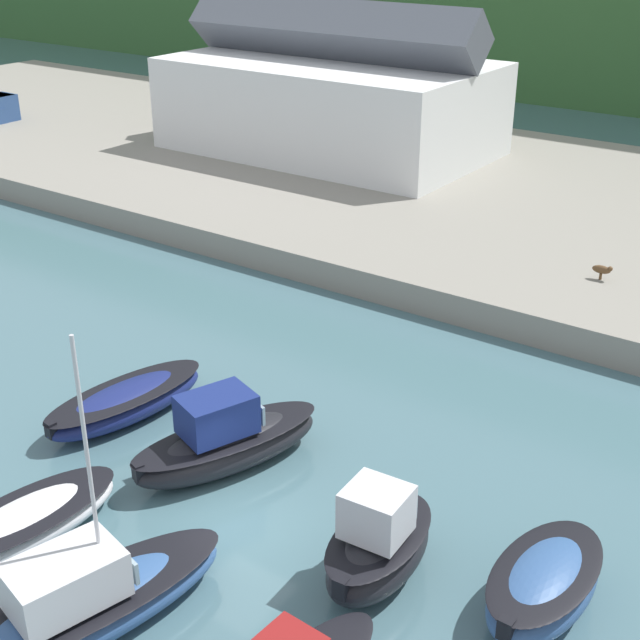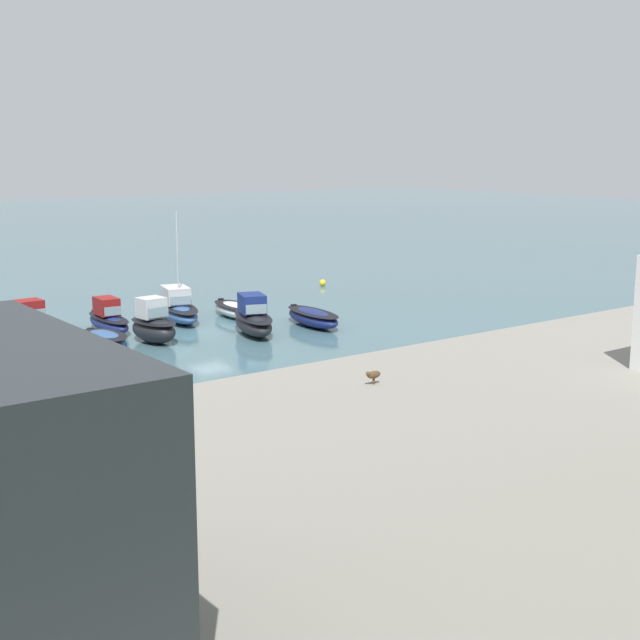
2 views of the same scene
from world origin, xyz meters
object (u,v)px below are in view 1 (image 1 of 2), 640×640
object	(u,v)px
moored_boat_2	(378,545)
moored_boat_6	(82,605)
moored_boat_0	(126,401)
moored_boat_3	(544,586)
moored_boat_1	(226,441)
moored_boat_5	(25,523)
dog_on_quay	(602,270)

from	to	relation	value
moored_boat_2	moored_boat_6	xyz separation A→B (m)	(-4.73, -5.75, -0.20)
moored_boat_0	moored_boat_2	world-z (taller)	moored_boat_2
moored_boat_2	moored_boat_3	bearing A→B (deg)	15.59
moored_boat_1	moored_boat_6	size ratio (longest dim) A/B	0.85
moored_boat_1	moored_boat_5	xyz separation A→B (m)	(-2.25, -5.87, -0.43)
moored_boat_0	moored_boat_1	xyz separation A→B (m)	(4.75, -0.29, 0.35)
moored_boat_0	moored_boat_5	world-z (taller)	moored_boat_0
moored_boat_5	dog_on_quay	distance (m)	25.58
moored_boat_3	moored_boat_5	bearing A→B (deg)	-154.37
moored_boat_5	dog_on_quay	bearing A→B (deg)	79.66
moored_boat_5	moored_boat_1	bearing A→B (deg)	75.69
moored_boat_3	moored_boat_5	size ratio (longest dim) A/B	0.77
moored_boat_3	moored_boat_6	distance (m)	11.24
moored_boat_0	moored_boat_1	distance (m)	4.77
moored_boat_6	moored_boat_2	bearing A→B (deg)	64.41
moored_boat_1	moored_boat_5	size ratio (longest dim) A/B	1.12
moored_boat_6	moored_boat_1	bearing A→B (deg)	117.78
moored_boat_3	moored_boat_6	size ratio (longest dim) A/B	0.58
moored_boat_5	moored_boat_0	bearing A→B (deg)	118.79
moored_boat_3	moored_boat_2	bearing A→B (deg)	-159.10
moored_boat_0	moored_boat_1	bearing A→B (deg)	4.34
moored_boat_1	moored_boat_6	bearing A→B (deg)	-56.26
moored_boat_0	moored_boat_5	distance (m)	6.65
moored_boat_0	moored_boat_3	xyz separation A→B (m)	(15.24, -0.47, 0.15)
moored_boat_3	dog_on_quay	world-z (taller)	dog_on_quay
moored_boat_0	moored_boat_2	size ratio (longest dim) A/B	1.49
moored_boat_3	dog_on_quay	bearing A→B (deg)	107.25
moored_boat_6	dog_on_quay	world-z (taller)	moored_boat_6
moored_boat_1	moored_boat_3	size ratio (longest dim) A/B	1.45
moored_boat_3	moored_boat_1	bearing A→B (deg)	-179.40
moored_boat_0	moored_boat_2	bearing A→B (deg)	-1.48
dog_on_quay	moored_boat_5	bearing A→B (deg)	-18.85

